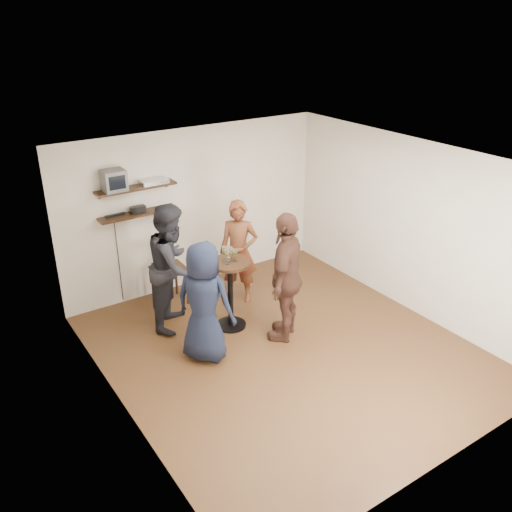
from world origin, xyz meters
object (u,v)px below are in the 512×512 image
(drinks_table, at_px, (230,285))
(crt_monitor, at_px, (113,180))
(side_table, at_px, (169,274))
(person_dark, at_px, (173,266))
(person_plaid, at_px, (239,252))
(person_navy, at_px, (204,303))
(radio, at_px, (138,209))
(person_brown, at_px, (286,277))
(dvd_deck, at_px, (154,181))

(drinks_table, bearing_deg, crt_monitor, 125.65)
(side_table, xyz_separation_m, person_dark, (-0.20, -0.60, 0.42))
(person_plaid, height_order, person_navy, person_navy)
(crt_monitor, bearing_deg, radio, 0.00)
(crt_monitor, xyz_separation_m, drinks_table, (1.03, -1.43, -1.35))
(radio, bearing_deg, person_dark, -84.42)
(person_dark, xyz_separation_m, person_brown, (1.13, -1.17, 0.01))
(dvd_deck, bearing_deg, radio, 180.00)
(person_navy, height_order, person_brown, person_brown)
(crt_monitor, bearing_deg, person_plaid, -27.58)
(drinks_table, distance_m, person_navy, 0.83)
(crt_monitor, height_order, drinks_table, crt_monitor)
(radio, xyz_separation_m, person_navy, (0.04, -1.90, -0.70))
(drinks_table, relative_size, person_plaid, 0.63)
(person_navy, bearing_deg, crt_monitor, -24.25)
(drinks_table, bearing_deg, side_table, 110.10)
(person_navy, relative_size, person_brown, 0.89)
(crt_monitor, relative_size, person_plaid, 0.20)
(person_plaid, distance_m, person_dark, 1.16)
(radio, relative_size, drinks_table, 0.21)
(crt_monitor, distance_m, person_navy, 2.27)
(person_dark, bearing_deg, dvd_deck, 28.49)
(radio, bearing_deg, person_brown, -59.60)
(dvd_deck, bearing_deg, person_dark, -102.21)
(person_dark, height_order, person_brown, person_brown)
(radio, distance_m, person_navy, 2.02)
(radio, distance_m, person_dark, 1.08)
(dvd_deck, height_order, person_brown, dvd_deck)
(drinks_table, height_order, person_dark, person_dark)
(crt_monitor, xyz_separation_m, person_navy, (0.36, -1.90, -1.20))
(radio, bearing_deg, person_plaid, -33.33)
(crt_monitor, xyz_separation_m, radio, (0.32, 0.00, -0.50))
(person_navy, bearing_deg, person_dark, -37.83)
(drinks_table, distance_m, person_plaid, 0.83)
(side_table, height_order, person_plaid, person_plaid)
(side_table, distance_m, person_dark, 0.76)
(crt_monitor, distance_m, person_dark, 1.48)
(radio, height_order, person_navy, person_navy)
(person_navy, distance_m, person_brown, 1.19)
(dvd_deck, relative_size, person_brown, 0.22)
(dvd_deck, bearing_deg, side_table, -88.23)
(side_table, bearing_deg, person_navy, -99.04)
(person_dark, bearing_deg, side_table, 21.91)
(person_plaid, distance_m, person_navy, 1.62)
(person_brown, bearing_deg, radio, -98.14)
(dvd_deck, xyz_separation_m, person_brown, (0.93, -2.07, -0.97))
(person_dark, height_order, person_navy, person_dark)
(dvd_deck, relative_size, person_plaid, 0.24)
(drinks_table, xyz_separation_m, person_brown, (0.51, -0.64, 0.26))
(crt_monitor, height_order, dvd_deck, crt_monitor)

